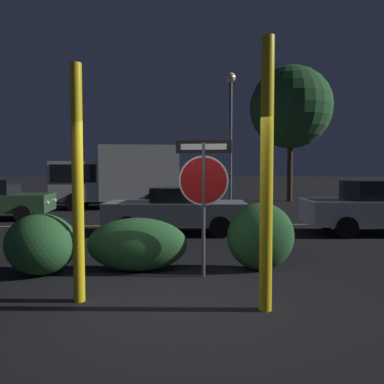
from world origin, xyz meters
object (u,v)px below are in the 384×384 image
delivery_truck (118,176)px  tree_0 (291,108)px  hedge_bush_3 (261,237)px  hedge_bush_1 (41,244)px  yellow_pole_left (78,184)px  yellow_pole_right (267,176)px  stop_sign (204,180)px  hedge_bush_2 (137,245)px  passing_car_2 (177,210)px  street_lamp (231,118)px  passing_car_3 (384,208)px

delivery_truck → tree_0: size_ratio=0.75×
hedge_bush_3 → hedge_bush_1: bearing=-178.5°
yellow_pole_left → yellow_pole_right: bearing=-10.5°
stop_sign → hedge_bush_2: bearing=170.1°
hedge_bush_2 → passing_car_2: size_ratio=0.43×
street_lamp → hedge_bush_2: bearing=-106.5°
hedge_bush_2 → street_lamp: (3.52, 11.88, 3.98)m
stop_sign → street_lamp: (2.35, 12.28, 2.81)m
stop_sign → yellow_pole_right: yellow_pole_right is taller
yellow_pole_right → delivery_truck: bearing=105.8°
passing_car_3 → delivery_truck: delivery_truck is taller
hedge_bush_1 → passing_car_2: passing_car_2 is taller
yellow_pole_left → hedge_bush_1: bearing=125.6°
hedge_bush_3 → yellow_pole_left: bearing=-152.5°
hedge_bush_3 → delivery_truck: 12.79m
stop_sign → yellow_pole_right: 1.75m
hedge_bush_3 → hedge_bush_2: bearing=179.1°
tree_0 → delivery_truck: bearing=-158.7°
stop_sign → hedge_bush_2: stop_sign is taller
street_lamp → tree_0: 5.94m
stop_sign → yellow_pole_right: (0.68, -1.61, 0.10)m
hedge_bush_1 → tree_0: tree_0 is taller
passing_car_2 → tree_0: tree_0 is taller
passing_car_3 → street_lamp: (-3.26, 8.09, 3.71)m
yellow_pole_right → delivery_truck: size_ratio=0.57×
delivery_truck → passing_car_3: bearing=-135.6°
hedge_bush_1 → passing_car_3: 9.33m
yellow_pole_right → hedge_bush_3: (0.40, 1.98, -1.14)m
hedge_bush_2 → delivery_truck: delivery_truck is taller
hedge_bush_2 → hedge_bush_3: size_ratio=1.46×
yellow_pole_left → hedge_bush_1: (-1.01, 1.41, -1.10)m
yellow_pole_right → hedge_bush_1: (-3.52, 1.88, -1.22)m
passing_car_3 → street_lamp: bearing=-154.0°
yellow_pole_left → delivery_truck: (-1.43, 13.51, -0.03)m
yellow_pole_right → street_lamp: size_ratio=0.53×
stop_sign → delivery_truck: 12.78m
yellow_pole_left → street_lamp: bearing=72.7°
tree_0 → passing_car_3: bearing=-94.8°
hedge_bush_2 → passing_car_2: bearing=79.9°
yellow_pole_right → hedge_bush_1: 4.18m
yellow_pole_left → stop_sign: bearing=32.0°
hedge_bush_3 → passing_car_3: size_ratio=0.26×
hedge_bush_1 → delivery_truck: 12.15m
hedge_bush_1 → street_lamp: 13.67m
passing_car_2 → hedge_bush_1: bearing=154.9°
hedge_bush_1 → tree_0: size_ratio=0.15×
yellow_pole_left → yellow_pole_right: (2.52, -0.47, 0.12)m
yellow_pole_right → passing_car_2: yellow_pole_right is taller
stop_sign → passing_car_2: bearing=104.2°
stop_sign → delivery_truck: (-3.27, 12.36, -0.05)m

